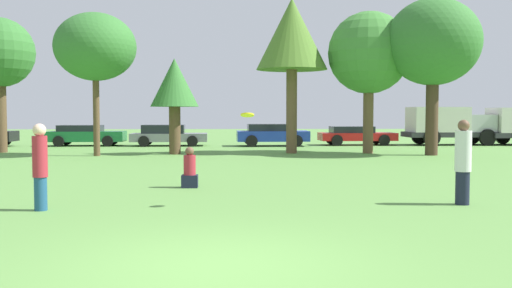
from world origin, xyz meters
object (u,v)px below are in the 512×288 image
(tree_3, at_px, (292,36))
(tree_4, at_px, (369,54))
(person_thrower, at_px, (40,165))
(parked_car_red, at_px, (356,135))
(delivery_truck_silver, at_px, (448,124))
(bystander_sitting, at_px, (190,171))
(frisbee, at_px, (247,115))
(tree_5, at_px, (433,43))
(parked_car_green, at_px, (85,135))
(parked_car_grey, at_px, (168,135))
(parked_car_blue, at_px, (271,134))
(person_catcher, at_px, (463,162))
(tree_2, at_px, (174,85))
(tree_1, at_px, (95,47))

(tree_3, relative_size, tree_4, 1.09)
(person_thrower, xyz_separation_m, tree_4, (10.18, 15.40, 3.81))
(parked_car_red, xyz_separation_m, delivery_truck_silver, (5.54, -0.10, 0.64))
(tree_4, bearing_deg, bystander_sitting, -121.88)
(frisbee, height_order, bystander_sitting, frisbee)
(tree_4, relative_size, delivery_truck_silver, 1.24)
(tree_5, bearing_deg, tree_3, 165.74)
(frisbee, relative_size, parked_car_green, 0.06)
(bystander_sitting, relative_size, delivery_truck_silver, 0.19)
(parked_car_green, xyz_separation_m, parked_car_grey, (4.79, -0.19, -0.00))
(parked_car_green, xyz_separation_m, parked_car_red, (15.90, 0.13, -0.03))
(parked_car_grey, distance_m, parked_car_blue, 6.04)
(person_catcher, xyz_separation_m, tree_4, (1.63, 15.03, 3.81))
(frisbee, xyz_separation_m, bystander_sitting, (-1.40, 3.07, -1.43))
(parked_car_grey, bearing_deg, tree_5, -33.31)
(tree_2, distance_m, parked_car_blue, 8.37)
(tree_3, height_order, delivery_truck_silver, tree_3)
(person_thrower, bearing_deg, parked_car_green, 99.90)
(tree_4, distance_m, parked_car_red, 7.95)
(parked_car_grey, bearing_deg, bystander_sitting, -83.55)
(parked_car_green, distance_m, delivery_truck_silver, 21.45)
(person_thrower, height_order, tree_2, tree_2)
(tree_2, xyz_separation_m, delivery_truck_silver, (15.54, 6.95, -1.94))
(person_thrower, height_order, parked_car_red, person_thrower)
(tree_3, relative_size, parked_car_red, 1.61)
(tree_2, xyz_separation_m, parked_car_grey, (-1.12, 6.72, -2.56))
(parked_car_blue, bearing_deg, tree_4, -56.87)
(person_thrower, relative_size, parked_car_red, 0.38)
(bystander_sitting, xyz_separation_m, parked_car_grey, (-2.70, 18.52, 0.20))
(tree_1, distance_m, parked_car_red, 16.11)
(bystander_sitting, distance_m, parked_car_blue, 18.40)
(delivery_truck_silver, bearing_deg, parked_car_red, 177.11)
(person_thrower, relative_size, tree_4, 0.26)
(tree_1, bearing_deg, parked_car_green, 107.93)
(person_thrower, distance_m, tree_2, 15.31)
(tree_5, distance_m, parked_car_green, 19.81)
(parked_car_red, bearing_deg, frisbee, -109.59)
(tree_3, relative_size, parked_car_grey, 1.64)
(person_catcher, relative_size, parked_car_grey, 0.40)
(tree_1, distance_m, tree_3, 8.98)
(bystander_sitting, bearing_deg, delivery_truck_silver, 53.33)
(parked_car_grey, bearing_deg, tree_2, -82.43)
(person_catcher, xyz_separation_m, tree_2, (-7.48, 14.73, 2.30))
(bystander_sitting, distance_m, tree_3, 13.85)
(tree_3, bearing_deg, parked_car_red, 55.50)
(tree_1, height_order, tree_4, tree_4)
(bystander_sitting, relative_size, tree_3, 0.14)
(tree_2, distance_m, parked_car_red, 12.50)
(tree_4, xyz_separation_m, parked_car_green, (-15.01, 6.62, -4.06))
(tree_3, xyz_separation_m, tree_4, (3.63, -0.18, -0.83))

